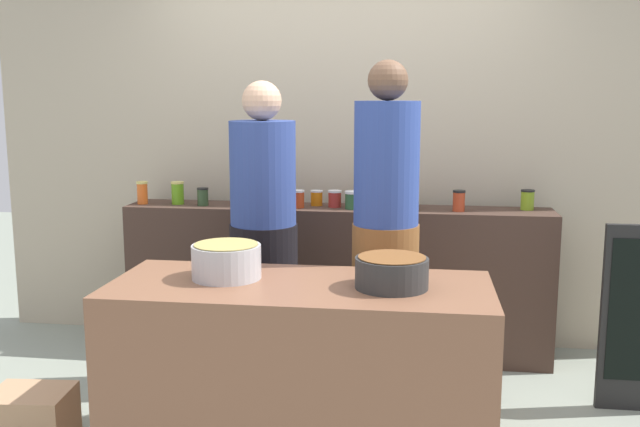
{
  "coord_description": "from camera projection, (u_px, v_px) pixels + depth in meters",
  "views": [
    {
      "loc": [
        0.51,
        -3.32,
        1.67
      ],
      "look_at": [
        0.0,
        0.35,
        1.05
      ],
      "focal_mm": 39.89,
      "sensor_mm": 36.0,
      "label": 1
    }
  ],
  "objects": [
    {
      "name": "preserve_jar_5",
      "position": [
        298.0,
        199.0,
        4.47
      ],
      "size": [
        0.08,
        0.08,
        0.11
      ],
      "color": "#BC3D1A",
      "rests_on": "display_shelf"
    },
    {
      "name": "preserve_jar_4",
      "position": [
        267.0,
        194.0,
        4.58
      ],
      "size": [
        0.08,
        0.08,
        0.14
      ],
      "color": "orange",
      "rests_on": "display_shelf"
    },
    {
      "name": "preserve_jar_3",
      "position": [
        247.0,
        193.0,
        4.6
      ],
      "size": [
        0.08,
        0.08,
        0.15
      ],
      "color": "#44184A",
      "rests_on": "display_shelf"
    },
    {
      "name": "preserve_jar_6",
      "position": [
        317.0,
        198.0,
        4.56
      ],
      "size": [
        0.08,
        0.08,
        0.1
      ],
      "color": "orange",
      "rests_on": "display_shelf"
    },
    {
      "name": "preserve_jar_13",
      "position": [
        527.0,
        200.0,
        4.39
      ],
      "size": [
        0.08,
        0.08,
        0.12
      ],
      "color": "olive",
      "rests_on": "display_shelf"
    },
    {
      "name": "cooking_pot_left",
      "position": [
        226.0,
        261.0,
        3.24
      ],
      "size": [
        0.32,
        0.32,
        0.16
      ],
      "color": "#B7B7BC",
      "rests_on": "prep_table"
    },
    {
      "name": "preserve_jar_1",
      "position": [
        178.0,
        193.0,
        4.62
      ],
      "size": [
        0.08,
        0.08,
        0.15
      ],
      "color": "#5C9A1A",
      "rests_on": "display_shelf"
    },
    {
      "name": "display_shelf",
      "position": [
        336.0,
        281.0,
        4.58
      ],
      "size": [
        2.7,
        0.36,
        0.97
      ],
      "primitive_type": "cube",
      "color": "#412E25",
      "rests_on": "ground"
    },
    {
      "name": "storefront_wall",
      "position": [
        343.0,
        120.0,
        4.75
      ],
      "size": [
        4.8,
        0.12,
        3.0
      ],
      "primitive_type": "cube",
      "color": "#B8AA8F",
      "rests_on": "ground"
    },
    {
      "name": "preserve_jar_2",
      "position": [
        203.0,
        197.0,
        4.56
      ],
      "size": [
        0.07,
        0.07,
        0.12
      ],
      "color": "#2E4628",
      "rests_on": "display_shelf"
    },
    {
      "name": "preserve_jar_11",
      "position": [
        410.0,
        198.0,
        4.38
      ],
      "size": [
        0.09,
        0.09,
        0.15
      ],
      "color": "#345225",
      "rests_on": "display_shelf"
    },
    {
      "name": "preserve_jar_10",
      "position": [
        394.0,
        196.0,
        4.5
      ],
      "size": [
        0.09,
        0.09,
        0.14
      ],
      "color": "orange",
      "rests_on": "display_shelf"
    },
    {
      "name": "cook_in_cap",
      "position": [
        385.0,
        257.0,
        3.66
      ],
      "size": [
        0.34,
        0.34,
        1.84
      ],
      "color": "brown",
      "rests_on": "ground"
    },
    {
      "name": "cooking_pot_center",
      "position": [
        392.0,
        272.0,
        3.08
      ],
      "size": [
        0.32,
        0.32,
        0.14
      ],
      "color": "#2D2D2D",
      "rests_on": "prep_table"
    },
    {
      "name": "preserve_jar_12",
      "position": [
        459.0,
        201.0,
        4.34
      ],
      "size": [
        0.08,
        0.08,
        0.13
      ],
      "color": "#B33C1F",
      "rests_on": "display_shelf"
    },
    {
      "name": "cook_with_tongs",
      "position": [
        264.0,
        251.0,
        4.04
      ],
      "size": [
        0.39,
        0.39,
        1.75
      ],
      "color": "black",
      "rests_on": "ground"
    },
    {
      "name": "preserve_jar_0",
      "position": [
        142.0,
        193.0,
        4.63
      ],
      "size": [
        0.07,
        0.07,
        0.15
      ],
      "color": "orange",
      "rests_on": "display_shelf"
    },
    {
      "name": "preserve_jar_9",
      "position": [
        372.0,
        196.0,
        4.51
      ],
      "size": [
        0.09,
        0.09,
        0.13
      ],
      "color": "orange",
      "rests_on": "display_shelf"
    },
    {
      "name": "bread_crate",
      "position": [
        31.0,
        416.0,
        3.46
      ],
      "size": [
        0.4,
        0.33,
        0.25
      ],
      "primitive_type": "cube",
      "rotation": [
        0.0,
        0.0,
        0.09
      ],
      "color": "tan",
      "rests_on": "ground"
    },
    {
      "name": "prep_table",
      "position": [
        300.0,
        373.0,
        3.22
      ],
      "size": [
        1.7,
        0.7,
        0.84
      ],
      "primitive_type": "cube",
      "color": "brown",
      "rests_on": "ground"
    },
    {
      "name": "preserve_jar_8",
      "position": [
        352.0,
        200.0,
        4.42
      ],
      "size": [
        0.09,
        0.09,
        0.11
      ],
      "color": "#2B5932",
      "rests_on": "display_shelf"
    },
    {
      "name": "preserve_jar_7",
      "position": [
        335.0,
        199.0,
        4.5
      ],
      "size": [
        0.09,
        0.09,
        0.11
      ],
      "color": "#A32A24",
      "rests_on": "display_shelf"
    }
  ]
}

